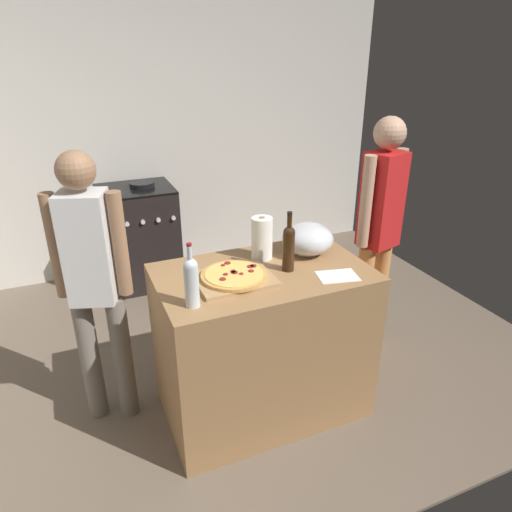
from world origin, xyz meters
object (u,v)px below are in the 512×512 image
(paper_towel_roll, at_px, (262,238))
(person_in_red, at_px, (379,225))
(wine_bottle_amber, at_px, (289,246))
(stove, at_px, (140,236))
(pizza, at_px, (234,275))
(wine_bottle_dark, at_px, (191,280))
(mixing_bowl, at_px, (308,239))
(person_in_stripes, at_px, (93,278))

(paper_towel_roll, distance_m, person_in_red, 0.89)
(paper_towel_roll, xyz_separation_m, person_in_red, (0.88, 0.09, -0.09))
(person_in_red, bearing_deg, wine_bottle_amber, -160.15)
(stove, bearing_deg, pizza, -84.72)
(wine_bottle_dark, height_order, person_in_red, person_in_red)
(mixing_bowl, xyz_separation_m, person_in_red, (0.61, 0.14, -0.06))
(mixing_bowl, xyz_separation_m, paper_towel_roll, (-0.27, 0.05, 0.03))
(paper_towel_roll, bearing_deg, stove, 103.63)
(person_in_stripes, bearing_deg, wine_bottle_dark, -50.77)
(wine_bottle_amber, bearing_deg, person_in_red, 19.85)
(wine_bottle_amber, bearing_deg, stove, 104.09)
(pizza, xyz_separation_m, person_in_red, (1.13, 0.30, 0.00))
(pizza, bearing_deg, stove, 95.28)
(mixing_bowl, distance_m, person_in_stripes, 1.21)
(pizza, relative_size, wine_bottle_amber, 1.04)
(wine_bottle_amber, relative_size, person_in_stripes, 0.21)
(wine_bottle_dark, xyz_separation_m, stove, (0.09, 2.14, -0.60))
(mixing_bowl, xyz_separation_m, wine_bottle_amber, (-0.20, -0.16, 0.05))
(wine_bottle_dark, distance_m, wine_bottle_amber, 0.60)
(pizza, height_order, stove, pizza)
(mixing_bowl, distance_m, wine_bottle_dark, 0.85)
(pizza, bearing_deg, person_in_red, 14.68)
(pizza, xyz_separation_m, stove, (-0.18, 1.98, -0.49))
(mixing_bowl, xyz_separation_m, person_in_stripes, (-1.19, 0.17, -0.10))
(wine_bottle_amber, relative_size, person_in_red, 0.20)
(wine_bottle_amber, distance_m, person_in_red, 0.88)
(mixing_bowl, relative_size, stove, 0.31)
(paper_towel_roll, relative_size, stove, 0.26)
(pizza, distance_m, person_in_stripes, 0.75)
(pizza, bearing_deg, wine_bottle_dark, -148.60)
(wine_bottle_amber, bearing_deg, pizza, -179.78)
(pizza, bearing_deg, wine_bottle_amber, 0.22)
(pizza, distance_m, wine_bottle_dark, 0.33)
(paper_towel_roll, height_order, stove, paper_towel_roll)
(wine_bottle_dark, bearing_deg, paper_towel_roll, 35.60)
(wine_bottle_amber, xyz_separation_m, stove, (-0.50, 1.98, -0.61))
(pizza, relative_size, person_in_stripes, 0.22)
(pizza, distance_m, paper_towel_roll, 0.33)
(paper_towel_roll, relative_size, person_in_stripes, 0.15)
(wine_bottle_amber, distance_m, stove, 2.13)
(paper_towel_roll, xyz_separation_m, wine_bottle_dark, (-0.52, -0.37, 0.01))
(paper_towel_roll, height_order, person_in_red, person_in_red)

